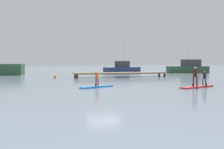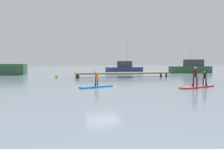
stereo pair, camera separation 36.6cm
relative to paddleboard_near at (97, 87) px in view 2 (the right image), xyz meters
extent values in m
plane|color=gray|center=(0.33, -0.82, -0.05)|extent=(240.00, 240.00, 0.00)
cube|color=blue|center=(-0.07, -0.03, 0.00)|extent=(2.80, 1.84, 0.10)
cube|color=blue|center=(1.25, 0.66, 0.00)|extent=(0.39, 0.45, 0.09)
cylinder|color=#4C1419|center=(-0.06, 0.10, 0.32)|extent=(0.08, 0.08, 0.55)
cylinder|color=#4C1419|center=(0.05, -0.11, 0.32)|extent=(0.08, 0.08, 0.55)
cylinder|color=#E54C14|center=(0.00, 0.00, 0.83)|extent=(0.27, 0.27, 0.45)
sphere|color=beige|center=(0.00, 0.00, 1.14)|extent=(0.13, 0.13, 0.13)
cylinder|color=black|center=(-0.08, 0.15, 0.64)|extent=(0.03, 0.03, 1.17)
cube|color=black|center=(-0.08, 0.15, 0.14)|extent=(0.09, 0.14, 0.18)
cube|color=red|center=(7.56, -1.99, 0.00)|extent=(3.50, 1.96, 0.10)
cube|color=red|center=(9.23, -1.29, 0.00)|extent=(0.40, 0.51, 0.09)
cylinder|color=#4C1419|center=(7.26, -1.95, 0.41)|extent=(0.11, 0.11, 0.73)
cylinder|color=#4C1419|center=(7.38, -2.24, 0.41)|extent=(0.11, 0.11, 0.73)
cylinder|color=#4C1419|center=(7.32, -2.10, 1.08)|extent=(0.35, 0.35, 0.60)
sphere|color=beige|center=(7.32, -2.10, 1.48)|extent=(0.17, 0.17, 0.17)
cylinder|color=black|center=(7.24, -1.91, 0.80)|extent=(0.03, 0.03, 1.51)
cube|color=black|center=(7.24, -1.91, 0.14)|extent=(0.08, 0.14, 0.18)
cylinder|color=black|center=(8.41, -1.51, 0.33)|extent=(0.08, 0.08, 0.55)
cylinder|color=black|center=(8.50, -1.73, 0.33)|extent=(0.08, 0.08, 0.55)
cylinder|color=black|center=(8.45, -1.62, 0.83)|extent=(0.27, 0.27, 0.46)
sphere|color=tan|center=(8.45, -1.62, 1.15)|extent=(0.13, 0.13, 0.13)
cylinder|color=black|center=(8.52, -1.78, 0.70)|extent=(0.03, 0.03, 1.31)
cube|color=black|center=(8.52, -1.78, 0.14)|extent=(0.08, 0.14, 0.18)
cube|color=#2D5638|center=(20.91, 21.57, 0.55)|extent=(7.64, 2.40, 1.20)
cube|color=#33383D|center=(21.51, 21.52, 1.75)|extent=(3.39, 1.76, 1.21)
cylinder|color=silver|center=(20.85, 21.57, 3.72)|extent=(0.12, 0.12, 2.72)
cube|color=navy|center=(10.50, 27.97, 0.42)|extent=(7.66, 3.94, 0.94)
cube|color=#33383D|center=(10.52, 27.97, 1.49)|extent=(2.87, 2.04, 1.20)
cylinder|color=silver|center=(11.02, 28.12, 4.46)|extent=(0.12, 0.12, 4.75)
cube|color=#846B4C|center=(5.58, 12.32, 0.48)|extent=(12.24, 2.26, 0.18)
cylinder|color=#473828|center=(-0.24, 11.49, 0.26)|extent=(0.28, 0.28, 0.62)
cylinder|color=#473828|center=(-0.24, 13.15, 0.26)|extent=(0.28, 0.28, 0.62)
cylinder|color=#473828|center=(11.40, 11.49, 0.26)|extent=(0.28, 0.28, 0.62)
cylinder|color=#473828|center=(11.40, 13.15, 0.26)|extent=(0.28, 0.28, 0.62)
sphere|color=orange|center=(-2.79, 12.57, 0.13)|extent=(0.36, 0.36, 0.36)
camera|label=1|loc=(-3.87, -19.58, 1.96)|focal=41.00mm
camera|label=2|loc=(-3.51, -19.67, 1.96)|focal=41.00mm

